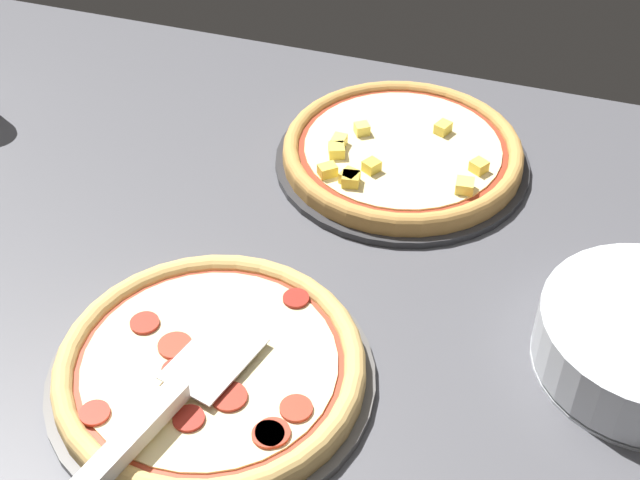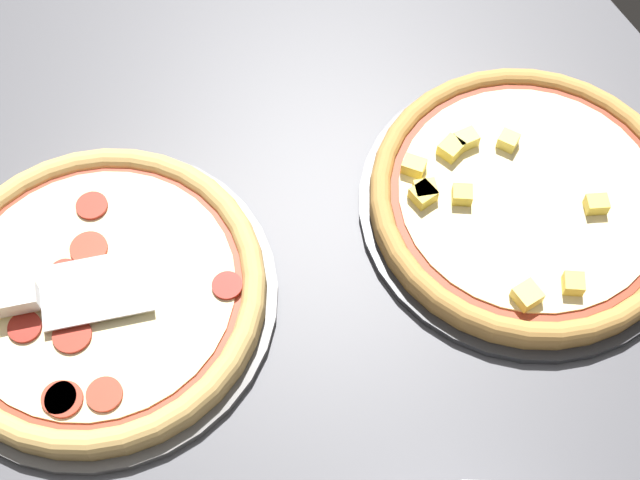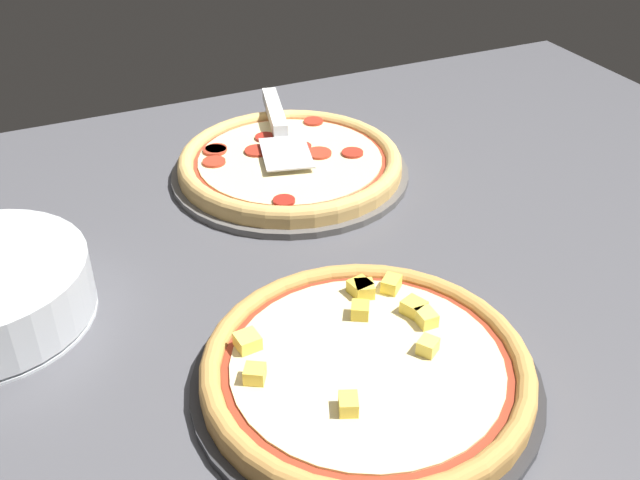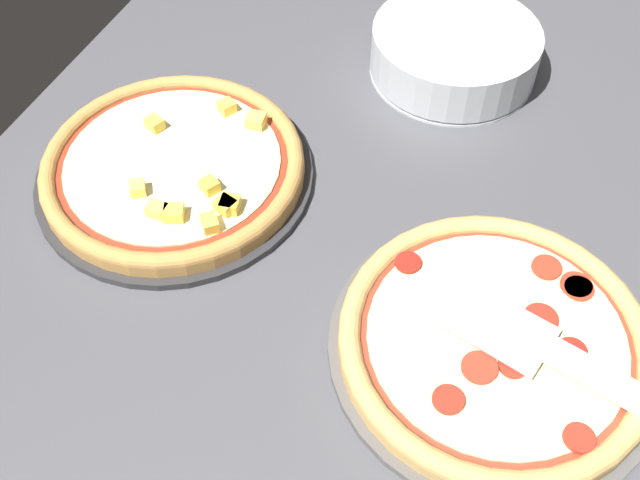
# 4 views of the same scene
# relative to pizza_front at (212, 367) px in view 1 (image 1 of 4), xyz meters

# --- Properties ---
(ground_plane) EXTENTS (1.46, 1.01, 0.04)m
(ground_plane) POSITION_rel_pizza_front_xyz_m (-0.00, 0.18, -0.04)
(ground_plane) COLOR #4C4C51
(pizza_pan_front) EXTENTS (0.35, 0.35, 0.01)m
(pizza_pan_front) POSITION_rel_pizza_front_xyz_m (-0.00, 0.00, -0.02)
(pizza_pan_front) COLOR #565451
(pizza_pan_front) RESTS_ON ground_plane
(pizza_front) EXTENTS (0.32, 0.32, 0.03)m
(pizza_front) POSITION_rel_pizza_front_xyz_m (0.00, 0.00, 0.00)
(pizza_front) COLOR #DBAD60
(pizza_front) RESTS_ON pizza_pan_front
(pizza_pan_back) EXTENTS (0.35, 0.35, 0.01)m
(pizza_pan_back) POSITION_rel_pizza_front_xyz_m (0.09, 0.43, -0.02)
(pizza_pan_back) COLOR #2D2D30
(pizza_pan_back) RESTS_ON ground_plane
(pizza_back) EXTENTS (0.32, 0.32, 0.04)m
(pizza_back) POSITION_rel_pizza_front_xyz_m (0.09, 0.43, 0.00)
(pizza_back) COLOR #C68E47
(pizza_back) RESTS_ON pizza_pan_back
(serving_spatula) EXTENTS (0.11, 0.26, 0.02)m
(serving_spatula) POSITION_rel_pizza_front_xyz_m (-0.02, -0.10, 0.02)
(serving_spatula) COLOR silver
(serving_spatula) RESTS_ON pizza_front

